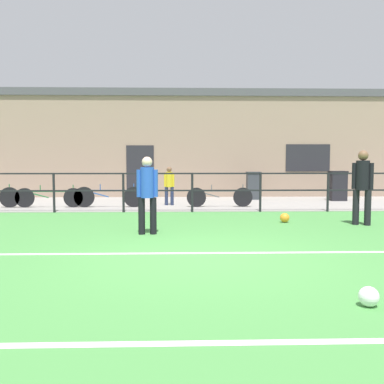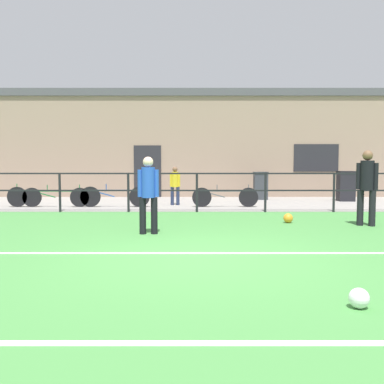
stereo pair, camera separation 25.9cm
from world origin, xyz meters
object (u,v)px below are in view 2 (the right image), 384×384
(bicycle_parked_1, at_px, (53,197))
(bicycle_parked_4, at_px, (113,196))
(player_goalkeeper, at_px, (364,183))
(player_striker, at_px, (146,190))
(spectator_child, at_px, (173,183))
(trash_bin_1, at_px, (343,186))
(soccer_ball_spare, at_px, (357,298))
(trash_bin_0, at_px, (258,186))
(bicycle_parked_2, at_px, (223,197))
(soccer_ball_match, at_px, (286,218))

(bicycle_parked_1, xyz_separation_m, bicycle_parked_4, (1.89, 0.00, 0.02))
(player_goalkeeper, relative_size, player_striker, 1.10)
(spectator_child, relative_size, bicycle_parked_1, 0.59)
(bicycle_parked_4, height_order, trash_bin_1, trash_bin_1)
(bicycle_parked_4, relative_size, trash_bin_1, 2.03)
(soccer_ball_spare, height_order, bicycle_parked_4, bicycle_parked_4)
(bicycle_parked_4, relative_size, trash_bin_0, 2.12)
(bicycle_parked_1, xyz_separation_m, trash_bin_0, (6.96, 2.66, 0.21))
(player_striker, xyz_separation_m, trash_bin_1, (6.51, 7.06, -0.33))
(spectator_child, xyz_separation_m, bicycle_parked_4, (-1.90, -0.61, -0.38))
(bicycle_parked_1, distance_m, trash_bin_0, 7.45)
(player_striker, bearing_deg, soccer_ball_spare, 116.63)
(trash_bin_0, bearing_deg, spectator_child, -147.03)
(bicycle_parked_2, height_order, trash_bin_1, trash_bin_1)
(player_striker, xyz_separation_m, bicycle_parked_4, (-1.57, 5.02, -0.54))
(player_striker, distance_m, trash_bin_1, 9.61)
(trash_bin_0, bearing_deg, player_goalkeeper, -77.72)
(spectator_child, bearing_deg, soccer_ball_match, 131.45)
(bicycle_parked_2, bearing_deg, soccer_ball_match, -69.54)
(soccer_ball_match, height_order, bicycle_parked_1, bicycle_parked_1)
(soccer_ball_spare, distance_m, bicycle_parked_2, 9.60)
(bicycle_parked_1, relative_size, bicycle_parked_2, 1.02)
(player_goalkeeper, height_order, trash_bin_1, player_goalkeeper)
(spectator_child, distance_m, bicycle_parked_2, 1.77)
(player_striker, relative_size, bicycle_parked_4, 0.71)
(trash_bin_1, bearing_deg, bicycle_parked_1, -168.45)
(player_striker, bearing_deg, trash_bin_0, -117.69)
(soccer_ball_spare, height_order, trash_bin_1, trash_bin_1)
(trash_bin_0, height_order, trash_bin_1, trash_bin_1)
(player_goalkeeper, height_order, soccer_ball_spare, player_goalkeeper)
(trash_bin_0, relative_size, trash_bin_1, 0.96)
(soccer_ball_spare, xyz_separation_m, spectator_child, (-2.28, 10.18, 0.64))
(bicycle_parked_1, height_order, bicycle_parked_4, bicycle_parked_4)
(soccer_ball_spare, relative_size, bicycle_parked_4, 0.10)
(player_goalkeeper, bearing_deg, spectator_child, -18.24)
(player_goalkeeper, xyz_separation_m, spectator_child, (-4.59, 4.50, -0.25))
(soccer_ball_match, height_order, bicycle_parked_2, bicycle_parked_2)
(soccer_ball_spare, bearing_deg, soccer_ball_match, 84.34)
(spectator_child, bearing_deg, soccer_ball_spare, 108.39)
(bicycle_parked_2, relative_size, trash_bin_1, 1.93)
(player_goalkeeper, xyz_separation_m, soccer_ball_spare, (-2.31, -5.69, -0.88))
(bicycle_parked_1, distance_m, bicycle_parked_4, 1.89)
(player_goalkeeper, bearing_deg, trash_bin_1, -78.84)
(player_striker, distance_m, soccer_ball_spare, 5.32)
(bicycle_parked_2, distance_m, trash_bin_1, 5.00)
(bicycle_parked_2, bearing_deg, soccer_ball_spare, -86.03)
(player_goalkeeper, height_order, spectator_child, player_goalkeeper)
(player_striker, distance_m, spectator_child, 5.64)
(player_goalkeeper, distance_m, trash_bin_1, 6.15)
(bicycle_parked_1, bearing_deg, bicycle_parked_2, 0.00)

